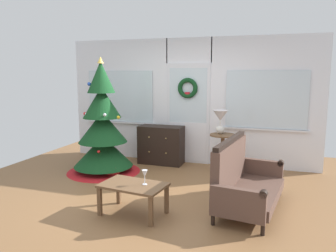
{
  "coord_description": "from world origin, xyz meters",
  "views": [
    {
      "loc": [
        1.66,
        -4.43,
        1.84
      ],
      "look_at": [
        0.05,
        0.55,
        1.0
      ],
      "focal_mm": 35.0,
      "sensor_mm": 36.0,
      "label": 1
    }
  ],
  "objects_px": {
    "wine_glass": "(145,174)",
    "settee_sofa": "(243,181)",
    "dresser_cabinet": "(161,145)",
    "side_table": "(223,146)",
    "christmas_tree": "(103,133)",
    "gift_box": "(113,171)",
    "table_lamp": "(220,119)",
    "coffee_table": "(133,189)"
  },
  "relations": [
    {
      "from": "dresser_cabinet",
      "to": "wine_glass",
      "type": "xyz_separation_m",
      "value": [
        0.61,
        -2.43,
        0.16
      ]
    },
    {
      "from": "gift_box",
      "to": "dresser_cabinet",
      "type": "bearing_deg",
      "value": 63.39
    },
    {
      "from": "table_lamp",
      "to": "dresser_cabinet",
      "type": "bearing_deg",
      "value": 168.09
    },
    {
      "from": "dresser_cabinet",
      "to": "gift_box",
      "type": "relative_size",
      "value": 4.86
    },
    {
      "from": "table_lamp",
      "to": "coffee_table",
      "type": "distance_m",
      "value": 2.43
    },
    {
      "from": "table_lamp",
      "to": "gift_box",
      "type": "bearing_deg",
      "value": -155.38
    },
    {
      "from": "coffee_table",
      "to": "gift_box",
      "type": "height_order",
      "value": "coffee_table"
    },
    {
      "from": "dresser_cabinet",
      "to": "settee_sofa",
      "type": "distance_m",
      "value": 2.54
    },
    {
      "from": "christmas_tree",
      "to": "side_table",
      "type": "xyz_separation_m",
      "value": [
        2.15,
        0.58,
        -0.23
      ]
    },
    {
      "from": "christmas_tree",
      "to": "settee_sofa",
      "type": "height_order",
      "value": "christmas_tree"
    },
    {
      "from": "settee_sofa",
      "to": "gift_box",
      "type": "height_order",
      "value": "settee_sofa"
    },
    {
      "from": "table_lamp",
      "to": "coffee_table",
      "type": "relative_size",
      "value": 0.49
    },
    {
      "from": "table_lamp",
      "to": "settee_sofa",
      "type": "bearing_deg",
      "value": -69.64
    },
    {
      "from": "settee_sofa",
      "to": "wine_glass",
      "type": "distance_m",
      "value": 1.37
    },
    {
      "from": "dresser_cabinet",
      "to": "side_table",
      "type": "relative_size",
      "value": 1.23
    },
    {
      "from": "wine_glass",
      "to": "christmas_tree",
      "type": "bearing_deg",
      "value": 133.4
    },
    {
      "from": "dresser_cabinet",
      "to": "coffee_table",
      "type": "distance_m",
      "value": 2.5
    },
    {
      "from": "dresser_cabinet",
      "to": "settee_sofa",
      "type": "xyz_separation_m",
      "value": [
        1.81,
        -1.78,
        -0.01
      ]
    },
    {
      "from": "table_lamp",
      "to": "coffee_table",
      "type": "height_order",
      "value": "table_lamp"
    },
    {
      "from": "christmas_tree",
      "to": "coffee_table",
      "type": "height_order",
      "value": "christmas_tree"
    },
    {
      "from": "christmas_tree",
      "to": "settee_sofa",
      "type": "distance_m",
      "value": 2.83
    },
    {
      "from": "dresser_cabinet",
      "to": "wine_glass",
      "type": "relative_size",
      "value": 4.64
    },
    {
      "from": "christmas_tree",
      "to": "gift_box",
      "type": "distance_m",
      "value": 0.75
    },
    {
      "from": "dresser_cabinet",
      "to": "table_lamp",
      "type": "relative_size",
      "value": 2.05
    },
    {
      "from": "side_table",
      "to": "gift_box",
      "type": "relative_size",
      "value": 3.97
    },
    {
      "from": "table_lamp",
      "to": "gift_box",
      "type": "relative_size",
      "value": 2.36
    },
    {
      "from": "settee_sofa",
      "to": "coffee_table",
      "type": "height_order",
      "value": "settee_sofa"
    },
    {
      "from": "gift_box",
      "to": "wine_glass",
      "type": "bearing_deg",
      "value": -49.38
    },
    {
      "from": "dresser_cabinet",
      "to": "wine_glass",
      "type": "height_order",
      "value": "dresser_cabinet"
    },
    {
      "from": "christmas_tree",
      "to": "coffee_table",
      "type": "distance_m",
      "value": 2.09
    },
    {
      "from": "coffee_table",
      "to": "gift_box",
      "type": "bearing_deg",
      "value": 126.08
    },
    {
      "from": "christmas_tree",
      "to": "gift_box",
      "type": "relative_size",
      "value": 11.5
    },
    {
      "from": "wine_glass",
      "to": "gift_box",
      "type": "relative_size",
      "value": 1.05
    },
    {
      "from": "coffee_table",
      "to": "wine_glass",
      "type": "relative_size",
      "value": 4.62
    },
    {
      "from": "wine_glass",
      "to": "settee_sofa",
      "type": "bearing_deg",
      "value": 28.37
    },
    {
      "from": "christmas_tree",
      "to": "table_lamp",
      "type": "relative_size",
      "value": 4.87
    },
    {
      "from": "table_lamp",
      "to": "wine_glass",
      "type": "xyz_separation_m",
      "value": [
        -0.63,
        -2.17,
        -0.47
      ]
    },
    {
      "from": "wine_glass",
      "to": "gift_box",
      "type": "bearing_deg",
      "value": 130.62
    },
    {
      "from": "side_table",
      "to": "wine_glass",
      "type": "height_order",
      "value": "side_table"
    },
    {
      "from": "christmas_tree",
      "to": "wine_glass",
      "type": "height_order",
      "value": "christmas_tree"
    },
    {
      "from": "dresser_cabinet",
      "to": "side_table",
      "type": "bearing_deg",
      "value": -13.05
    },
    {
      "from": "dresser_cabinet",
      "to": "side_table",
      "type": "distance_m",
      "value": 1.35
    }
  ]
}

